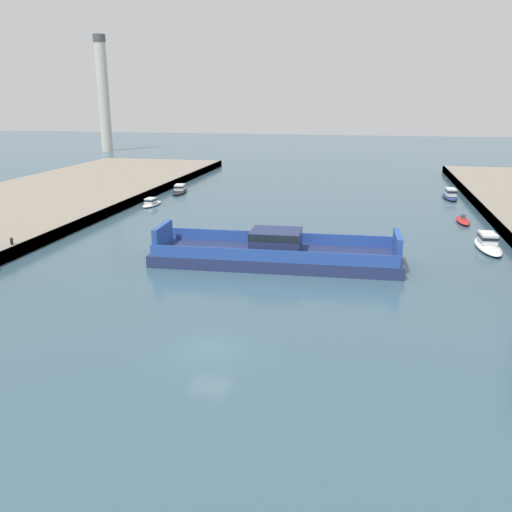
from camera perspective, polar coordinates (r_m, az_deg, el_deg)
ground_plane at (r=34.18m, az=-4.90°, el=-9.75°), size 400.00×400.00×0.00m
chain_ferry at (r=50.76m, az=2.09°, el=0.31°), size 23.15×7.66×3.30m
moored_boat_near_left at (r=88.74m, az=19.65°, el=6.05°), size 2.27×6.68×1.66m
moored_boat_mid_left at (r=79.74m, az=-10.88°, el=5.50°), size 1.96×5.11×1.13m
moored_boat_mid_right at (r=60.63m, az=23.09°, el=1.24°), size 2.49×7.52×1.57m
moored_boat_far_left at (r=89.76m, az=-8.00°, el=6.87°), size 2.89×6.59×1.34m
moored_boat_far_right at (r=72.13m, az=20.83°, el=3.49°), size 1.67×4.94×1.05m
bollard_left_far at (r=57.72m, az=-24.21°, el=1.47°), size 0.32×0.32×0.71m
smokestack_distant_a at (r=164.89m, az=-15.71°, el=16.34°), size 3.39×3.39×31.40m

